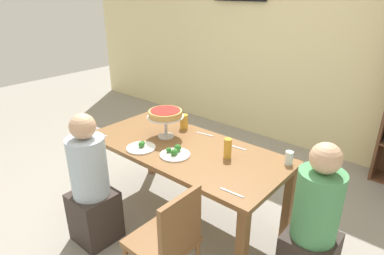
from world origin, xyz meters
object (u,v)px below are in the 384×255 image
at_px(dining_table, 185,156).
at_px(beer_glass_amber_tall, 228,148).
at_px(cutlery_knife_near, 100,135).
at_px(cutlery_fork_far, 237,147).
at_px(salad_plate_far_diner, 175,153).
at_px(chair_near_right, 169,239).
at_px(diner_near_left, 91,189).
at_px(deep_dish_pizza_stand, 165,115).
at_px(diner_head_east, 313,231).
at_px(cutlery_knife_far, 232,193).
at_px(cutlery_fork_near, 205,134).
at_px(salad_plate_near_diner, 141,147).
at_px(beer_glass_amber_short, 184,122).
at_px(water_glass_clear_near, 289,158).

height_order(dining_table, beer_glass_amber_tall, beer_glass_amber_tall).
bearing_deg(cutlery_knife_near, cutlery_fork_far, 15.41).
bearing_deg(beer_glass_amber_tall, salad_plate_far_diner, -145.06).
distance_m(chair_near_right, cutlery_knife_near, 1.34).
bearing_deg(chair_near_right, diner_near_left, 89.70).
height_order(diner_near_left, deep_dish_pizza_stand, diner_near_left).
bearing_deg(diner_head_east, beer_glass_amber_tall, -7.33).
xyz_separation_m(beer_glass_amber_tall, cutlery_knife_far, (0.31, -0.40, -0.08)).
bearing_deg(cutlery_fork_far, chair_near_right, 93.08).
distance_m(salad_plate_far_diner, cutlery_fork_near, 0.49).
relative_size(cutlery_knife_near, cutlery_fork_far, 1.00).
height_order(beer_glass_amber_tall, cutlery_knife_near, beer_glass_amber_tall).
bearing_deg(beer_glass_amber_tall, salad_plate_near_diner, -152.14).
bearing_deg(beer_glass_amber_tall, deep_dish_pizza_stand, -177.00).
relative_size(diner_head_east, salad_plate_near_diner, 4.60).
distance_m(salad_plate_near_diner, cutlery_fork_far, 0.82).
relative_size(diner_head_east, cutlery_fork_far, 6.39).
bearing_deg(beer_glass_amber_short, cutlery_knife_far, -32.18).
bearing_deg(diner_head_east, cutlery_fork_near, -15.67).
xyz_separation_m(dining_table, cutlery_fork_far, (0.35, 0.28, 0.09)).
height_order(beer_glass_amber_short, water_glass_clear_near, beer_glass_amber_short).
bearing_deg(chair_near_right, cutlery_knife_near, 73.13).
height_order(deep_dish_pizza_stand, beer_glass_amber_tall, deep_dish_pizza_stand).
bearing_deg(salad_plate_far_diner, beer_glass_amber_short, 124.09).
xyz_separation_m(dining_table, chair_near_right, (0.49, -0.71, -0.17)).
bearing_deg(diner_head_east, cutlery_knife_near, 8.94).
bearing_deg(beer_glass_amber_tall, dining_table, -168.35).
height_order(beer_glass_amber_tall, beer_glass_amber_short, beer_glass_amber_tall).
bearing_deg(diner_head_east, deep_dish_pizza_stand, -2.63).
bearing_deg(cutlery_knife_near, water_glass_clear_near, 8.61).
bearing_deg(salad_plate_near_diner, diner_head_east, 9.64).
bearing_deg(diner_near_left, chair_near_right, -90.30).
height_order(salad_plate_near_diner, water_glass_clear_near, water_glass_clear_near).
bearing_deg(salad_plate_far_diner, chair_near_right, -50.63).
relative_size(dining_table, diner_near_left, 1.56).
relative_size(diner_head_east, cutlery_knife_far, 6.39).
bearing_deg(diner_near_left, dining_table, -29.34).
xyz_separation_m(chair_near_right, deep_dish_pizza_stand, (-0.76, 0.76, 0.47)).
xyz_separation_m(salad_plate_near_diner, beer_glass_amber_short, (-0.01, 0.57, 0.06)).
height_order(chair_near_right, beer_glass_amber_tall, beer_glass_amber_tall).
bearing_deg(diner_near_left, diner_head_east, -66.51).
xyz_separation_m(beer_glass_amber_tall, cutlery_knife_near, (-1.17, -0.41, -0.08)).
height_order(dining_table, water_glass_clear_near, water_glass_clear_near).
distance_m(chair_near_right, water_glass_clear_near, 1.11).
relative_size(chair_near_right, cutlery_fork_near, 4.83).
height_order(beer_glass_amber_short, cutlery_knife_far, beer_glass_amber_short).
relative_size(water_glass_clear_near, cutlery_fork_far, 0.60).
height_order(salad_plate_far_diner, cutlery_knife_far, salad_plate_far_diner).
bearing_deg(beer_glass_amber_short, salad_plate_near_diner, -88.58).
xyz_separation_m(dining_table, beer_glass_amber_short, (-0.28, 0.30, 0.16)).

